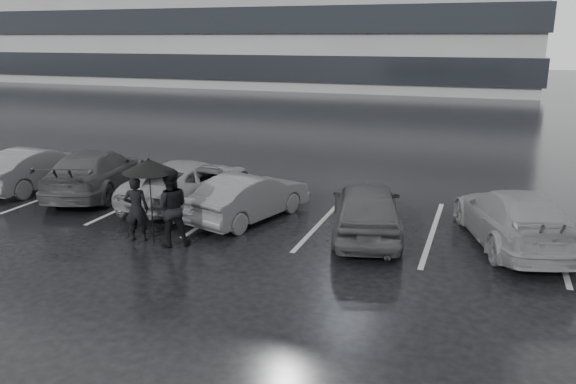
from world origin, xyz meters
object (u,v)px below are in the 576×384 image
(car_west_d, at_px, (38,168))
(car_west_b, at_px, (189,183))
(pedestrian_left, at_px, (137,209))
(pedestrian_right, at_px, (170,208))
(car_main, at_px, (367,209))
(car_west_c, at_px, (96,172))
(car_east, at_px, (513,218))
(car_west_a, at_px, (250,197))

(car_west_d, bearing_deg, car_west_b, -176.42)
(pedestrian_left, height_order, pedestrian_right, pedestrian_right)
(car_main, distance_m, pedestrian_left, 5.41)
(car_west_c, bearing_deg, car_west_d, -13.50)
(car_west_c, height_order, car_east, car_west_c)
(car_main, relative_size, car_west_c, 0.85)
(car_east, height_order, pedestrian_right, pedestrian_right)
(pedestrian_right, bearing_deg, car_west_b, -100.86)
(car_west_a, xyz_separation_m, car_east, (6.42, 0.31, 0.04))
(car_west_b, relative_size, car_east, 1.05)
(car_west_b, xyz_separation_m, car_east, (8.56, -0.32, -0.00))
(car_main, xyz_separation_m, car_west_a, (-3.13, 0.25, -0.07))
(car_west_b, distance_m, car_east, 8.57)
(car_main, relative_size, car_east, 0.90)
(car_west_d, bearing_deg, pedestrian_right, 159.15)
(car_west_d, height_order, car_east, car_west_d)
(car_west_d, height_order, pedestrian_left, pedestrian_left)
(car_main, bearing_deg, car_east, 176.18)
(car_west_b, xyz_separation_m, pedestrian_left, (0.30, -3.00, 0.12))
(car_west_a, bearing_deg, pedestrian_right, 84.95)
(car_east, bearing_deg, car_west_b, -20.06)
(car_west_a, distance_m, pedestrian_right, 2.57)
(car_east, height_order, pedestrian_left, pedestrian_left)
(car_west_b, height_order, car_west_d, car_west_b)
(car_west_d, xyz_separation_m, car_east, (13.96, -0.31, -0.00))
(pedestrian_left, xyz_separation_m, pedestrian_right, (0.91, -0.00, 0.13))
(car_main, height_order, car_west_c, car_main)
(car_main, height_order, car_east, car_main)
(pedestrian_right, bearing_deg, car_west_d, -57.25)
(car_west_c, relative_size, pedestrian_left, 3.03)
(car_west_a, relative_size, pedestrian_right, 2.05)
(pedestrian_left, bearing_deg, car_west_a, -147.45)
(car_west_c, distance_m, car_east, 11.81)
(pedestrian_right, bearing_deg, car_west_a, -144.32)
(car_west_d, distance_m, pedestrian_right, 7.26)
(car_west_c, bearing_deg, pedestrian_left, 123.63)
(car_west_b, bearing_deg, pedestrian_right, 112.38)
(car_main, xyz_separation_m, pedestrian_left, (-4.97, -2.12, 0.09))
(car_main, relative_size, pedestrian_left, 2.59)
(car_east, bearing_deg, car_west_c, -19.83)
(pedestrian_right, bearing_deg, car_west_c, -67.46)
(car_east, distance_m, pedestrian_right, 7.83)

